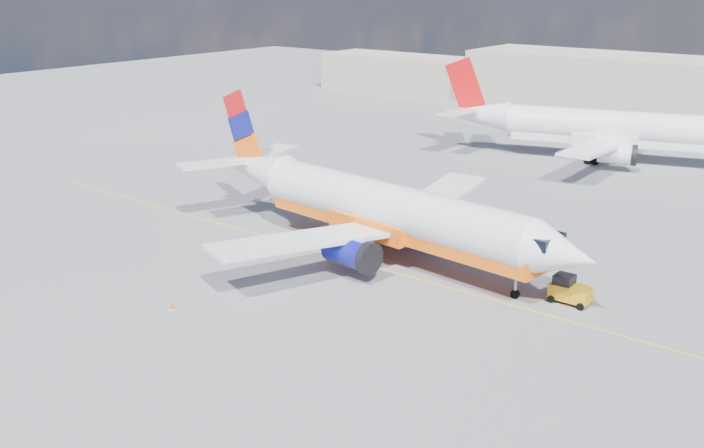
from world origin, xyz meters
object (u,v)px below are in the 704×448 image
Objects in this scene: main_jet at (380,209)px; gse_tug at (569,290)px; second_jet at (606,128)px; traffic_cone at (173,306)px.

gse_tug is (14.14, 0.35, -2.63)m from main_jet.
second_jet is 70.42× the size of traffic_cone.
traffic_cone is at bearing -139.26° from gse_tug.
main_jet is 14.00× the size of gse_tug.
main_jet is 14.38m from gse_tug.
traffic_cone is (-18.21, -15.78, -0.58)m from gse_tug.
main_jet is 38.66m from second_jet.
second_jet is at bearing 108.37° from gse_tug.
traffic_cone is at bearing -99.11° from main_jet.
gse_tug is 5.00× the size of traffic_cone.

